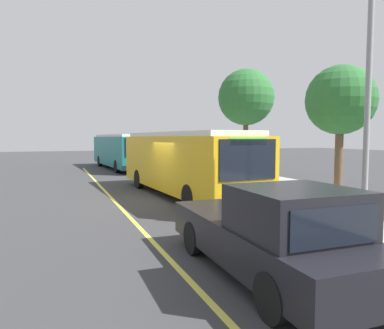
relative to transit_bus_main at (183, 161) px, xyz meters
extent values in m
plane|color=#38383A|center=(0.91, -1.01, -1.62)|extent=(120.00, 120.00, 0.00)
cube|color=#A8A399|center=(0.91, 4.99, -1.54)|extent=(44.00, 6.40, 0.15)
cube|color=#E0D64C|center=(0.91, -3.21, -1.61)|extent=(36.00, 0.14, 0.01)
cube|color=gold|center=(-0.02, -0.01, -0.07)|extent=(10.82, 3.26, 2.40)
cube|color=silver|center=(-0.02, -0.01, 1.23)|extent=(9.95, 2.95, 0.20)
cube|color=black|center=(5.32, 0.35, 0.37)|extent=(0.18, 2.17, 1.34)
cube|color=black|center=(-0.10, 1.28, 0.22)|extent=(9.37, 0.67, 1.06)
cube|color=black|center=(-0.10, 1.28, -1.05)|extent=(10.12, 0.71, 0.28)
cube|color=#26D83F|center=(5.33, 0.35, 0.95)|extent=(0.12, 1.40, 0.24)
cube|color=black|center=(5.34, 0.35, -1.09)|extent=(0.25, 2.50, 0.36)
cylinder|color=black|center=(3.21, 1.36, -1.12)|extent=(1.02, 0.35, 1.00)
cylinder|color=black|center=(3.36, -0.94, -1.12)|extent=(1.02, 0.35, 1.00)
cylinder|color=black|center=(-3.29, 0.93, -1.12)|extent=(1.02, 0.35, 1.00)
cylinder|color=black|center=(-3.13, -1.38, -1.12)|extent=(1.02, 0.35, 1.00)
cube|color=#146B66|center=(-15.36, -0.23, -0.07)|extent=(11.61, 3.29, 2.40)
cube|color=silver|center=(-15.36, -0.23, 1.23)|extent=(10.68, 2.98, 0.20)
cube|color=black|center=(-9.63, 0.15, 0.37)|extent=(0.18, 2.17, 1.34)
cube|color=black|center=(-15.45, 1.06, 0.22)|extent=(10.07, 0.70, 1.06)
cube|color=silver|center=(-15.45, 1.06, -1.05)|extent=(10.87, 0.74, 0.28)
cube|color=#26D83F|center=(-9.62, 0.15, 0.95)|extent=(0.12, 1.40, 0.24)
cube|color=black|center=(-9.61, 0.15, -1.09)|extent=(0.24, 2.50, 0.36)
cylinder|color=black|center=(-11.89, 1.16, -1.12)|extent=(1.02, 0.34, 1.00)
cylinder|color=black|center=(-11.74, -1.15, -1.12)|extent=(1.02, 0.34, 1.00)
cylinder|color=black|center=(-18.87, 0.70, -1.12)|extent=(1.02, 0.34, 1.00)
cylinder|color=black|center=(-18.72, -1.60, -1.12)|extent=(1.02, 0.34, 1.00)
cube|color=black|center=(9.53, -1.69, -0.94)|extent=(5.43, 2.07, 0.75)
cube|color=black|center=(10.48, -1.71, -0.17)|extent=(1.92, 1.93, 0.80)
cube|color=black|center=(11.43, -1.72, -0.22)|extent=(0.05, 1.60, 0.60)
cylinder|color=black|center=(11.22, -0.82, -1.24)|extent=(0.76, 0.25, 0.76)
cylinder|color=black|center=(11.20, -2.62, -1.24)|extent=(0.76, 0.25, 0.76)
cylinder|color=black|center=(7.93, -0.77, -1.24)|extent=(0.76, 0.25, 0.76)
cylinder|color=black|center=(7.90, -2.57, -1.24)|extent=(0.76, 0.25, 0.76)
cylinder|color=#333338|center=(-1.18, 4.98, -0.27)|extent=(0.10, 0.10, 2.40)
cylinder|color=#333338|center=(-1.18, 3.68, -0.27)|extent=(0.10, 0.10, 2.40)
cylinder|color=#333338|center=(-3.78, 4.98, -0.27)|extent=(0.10, 0.10, 2.40)
cylinder|color=#333338|center=(-3.78, 3.68, -0.27)|extent=(0.10, 0.10, 2.40)
cube|color=#333338|center=(-2.48, 4.33, 0.97)|extent=(2.90, 1.60, 0.08)
cube|color=#4C606B|center=(-2.48, 4.98, -0.27)|extent=(2.47, 0.04, 2.16)
cube|color=navy|center=(-3.78, 4.33, -0.31)|extent=(0.06, 1.11, 1.82)
cube|color=brown|center=(-2.31, 4.24, -1.02)|extent=(1.60, 0.44, 0.06)
cube|color=brown|center=(-2.31, 4.48, -0.74)|extent=(1.60, 0.05, 0.44)
cube|color=#333338|center=(-3.03, 4.24, -1.24)|extent=(0.08, 0.40, 0.45)
cube|color=#333338|center=(-1.59, 4.24, -1.24)|extent=(0.08, 0.40, 0.45)
cylinder|color=#333338|center=(0.41, 2.61, -0.07)|extent=(0.07, 0.07, 2.80)
cube|color=white|center=(0.41, 2.59, 1.03)|extent=(0.44, 0.03, 0.56)
cube|color=red|center=(0.41, 2.58, 1.03)|extent=(0.40, 0.01, 0.16)
cylinder|color=brown|center=(2.68, 6.62, 0.07)|extent=(0.36, 0.36, 3.07)
sphere|color=#28662D|center=(2.68, 6.62, 2.78)|extent=(3.13, 3.13, 3.13)
cylinder|color=brown|center=(-7.13, 7.32, 0.49)|extent=(0.36, 0.36, 3.92)
sphere|color=#28662D|center=(-7.13, 7.32, 3.94)|extent=(3.99, 3.99, 3.99)
cylinder|color=gray|center=(8.05, 2.46, 1.73)|extent=(0.16, 0.16, 6.40)
camera|label=1|loc=(15.47, -5.53, 1.10)|focal=33.40mm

